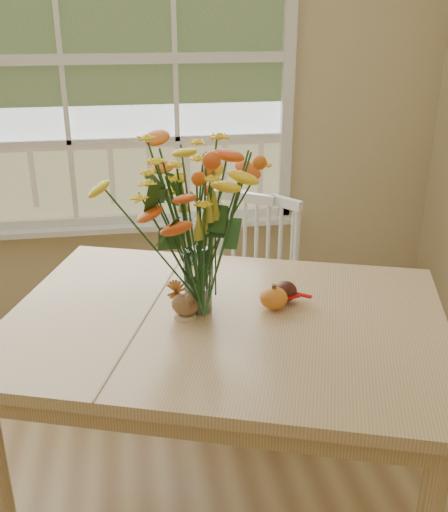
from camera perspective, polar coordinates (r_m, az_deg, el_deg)
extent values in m
cube|color=#CFB884|center=(3.19, -14.85, 14.10)|extent=(4.00, 0.02, 2.70)
cube|color=silver|center=(3.15, -15.25, 17.65)|extent=(2.20, 0.00, 1.60)
cube|color=white|center=(3.28, -13.79, 2.47)|extent=(2.42, 0.12, 0.03)
cube|color=tan|center=(2.08, 0.09, -6.32)|extent=(1.77, 1.50, 0.04)
cube|color=tan|center=(2.11, 0.09, -7.98)|extent=(1.61, 1.35, 0.10)
cylinder|color=tan|center=(2.82, -11.79, -7.83)|extent=(0.07, 0.07, 0.76)
cylinder|color=tan|center=(2.67, 16.15, -10.20)|extent=(0.07, 0.07, 0.76)
cube|color=white|center=(2.85, 1.63, -5.21)|extent=(0.61, 0.60, 0.05)
cube|color=white|center=(2.89, 3.07, 0.68)|extent=(0.39, 0.29, 0.51)
cylinder|color=white|center=(2.91, -2.88, -10.01)|extent=(0.04, 0.04, 0.43)
cylinder|color=white|center=(3.16, -0.09, -7.14)|extent=(0.04, 0.04, 0.43)
cylinder|color=white|center=(2.79, 3.50, -11.65)|extent=(0.04, 0.04, 0.43)
cylinder|color=white|center=(3.04, 5.82, -8.49)|extent=(0.04, 0.04, 0.43)
cylinder|color=white|center=(2.07, -2.50, -2.34)|extent=(0.10, 0.10, 0.22)
ellipsoid|color=#C26816|center=(2.11, 4.75, -4.11)|extent=(0.10, 0.10, 0.08)
cylinder|color=#CCB78C|center=(2.07, -3.74, -5.70)|extent=(0.08, 0.08, 0.01)
ellipsoid|color=brown|center=(2.05, -3.77, -4.65)|extent=(0.12, 0.11, 0.08)
ellipsoid|color=#38160F|center=(2.17, 5.89, -3.45)|extent=(0.08, 0.08, 0.07)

